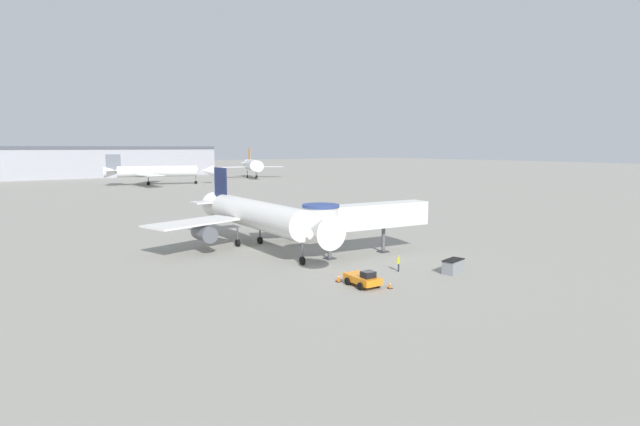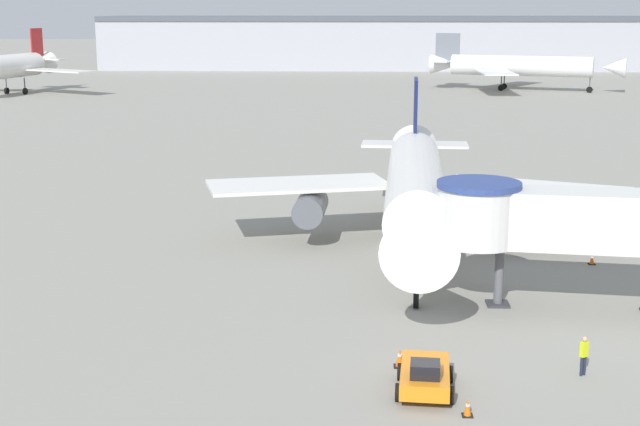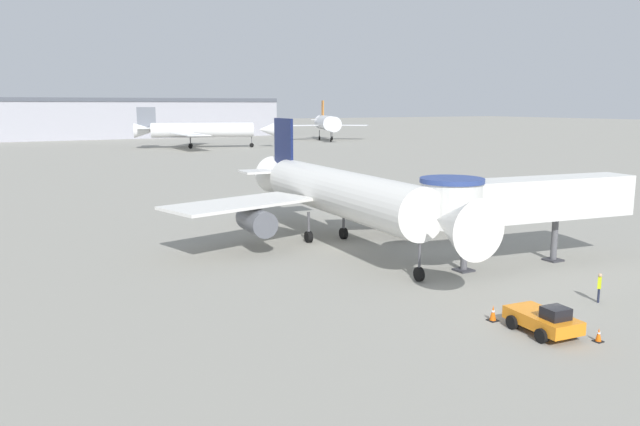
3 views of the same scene
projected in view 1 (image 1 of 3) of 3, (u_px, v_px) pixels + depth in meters
ground_plane at (255, 249)px, 61.37m from camera, size 800.00×800.00×0.00m
main_airplane at (255, 215)px, 61.56m from camera, size 26.81×30.26×9.58m
jet_bridge at (358, 217)px, 57.10m from camera, size 16.38×5.16×6.21m
pushback_tug_orange at (363, 279)px, 44.78m from camera, size 2.40×3.72×1.52m
service_container_gray at (453, 266)px, 49.48m from camera, size 2.75×1.76×1.38m
traffic_cone_near_nose at (339, 278)px, 46.29m from camera, size 0.49×0.49×0.80m
traffic_cone_apron_front at (390, 285)px, 44.09m from camera, size 0.40×0.40×0.66m
traffic_cone_starboard_wing at (334, 240)px, 65.68m from camera, size 0.40×0.40×0.66m
ground_crew_marshaller at (399, 262)px, 50.09m from camera, size 0.37×0.33×1.65m
background_jet_gray_tail at (155, 171)px, 164.95m from camera, size 34.18×32.26×10.16m
background_jet_orange_tail at (253, 165)px, 202.58m from camera, size 25.45×26.77×12.02m
terminal_building at (45, 162)px, 200.77m from camera, size 136.17×25.80×12.86m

